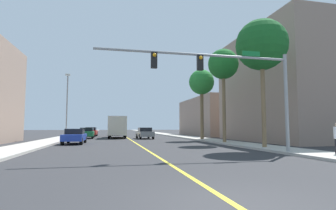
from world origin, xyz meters
The scene contains 18 objects.
ground centered at (0.00, 42.00, 0.00)m, with size 192.00×192.00×0.00m, color #2D2D30.
sidewalk_left centered at (-8.56, 42.00, 0.07)m, with size 2.78×168.00×0.15m, color #B2ADA3.
sidewalk_right centered at (8.56, 42.00, 0.07)m, with size 2.78×168.00×0.15m, color #B2ADA3.
lane_marking_center centered at (0.00, 42.00, 0.00)m, with size 0.16×144.00×0.01m, color yellow.
building_right_near centered at (18.51, 20.87, 5.99)m, with size 13.00×15.36×11.98m, color gray.
building_right_far centered at (17.80, 40.79, 3.35)m, with size 11.58×17.70×6.71m, color gray.
traffic_signal_mast centered at (3.98, 8.58, 4.45)m, with size 11.02×0.36×5.74m.
street_lamp centered at (-7.67, 29.37, 4.55)m, with size 0.56×0.28×7.96m.
palm_near centered at (8.11, 11.82, 7.41)m, with size 3.67×3.67×9.15m.
palm_mid centered at (7.98, 18.14, 7.41)m, with size 2.88×2.88×8.81m.
palm_far centered at (8.06, 24.47, 6.72)m, with size 2.97×2.97×8.19m.
car_silver centered at (-1.38, 44.34, 0.68)m, with size 2.01×4.34×1.28m.
car_red centered at (-5.46, 40.31, 0.77)m, with size 1.97×4.47×1.49m.
car_blue centered at (-5.61, 20.76, 0.71)m, with size 1.83×4.28×1.39m.
car_gray centered at (2.03, 29.80, 0.75)m, with size 1.99×4.24×1.47m.
car_green centered at (-5.50, 32.72, 0.76)m, with size 1.90×4.59×1.46m.
car_black centered at (-1.22, 54.86, 0.76)m, with size 1.73×4.58×1.47m.
delivery_truck centered at (-1.42, 33.19, 1.59)m, with size 2.62×8.47×2.95m.
Camera 1 is at (-2.47, -4.91, 1.56)m, focal length 28.28 mm.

